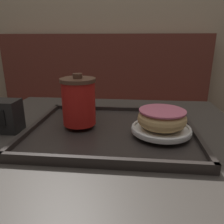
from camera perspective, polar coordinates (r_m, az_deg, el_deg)
The scene contains 10 objects.
wall_behind at distance 1.70m, azimuth 3.36°, elevation 26.41°, with size 8.00×0.05×2.40m.
booth_bench at distance 1.60m, azimuth -2.82°, elevation -5.42°, with size 1.50×0.44×1.00m.
cafe_table at distance 0.73m, azimuth -1.64°, elevation -17.92°, with size 0.82×0.75×0.70m.
serving_tray at distance 0.63m, azimuth 0.00°, elevation -4.92°, with size 0.46×0.38×0.02m.
coffee_cup_front at distance 0.62m, azimuth -8.65°, elevation 2.85°, with size 0.10×0.10×0.14m.
coffee_cup_rear at distance 0.75m, azimuth -9.27°, elevation 4.66°, with size 0.08×0.08×0.13m.
plate_with_chocolate_donut at distance 0.59m, azimuth 12.70°, elevation -4.30°, with size 0.16×0.16×0.01m.
donut_chocolate_glazed at distance 0.58m, azimuth 12.90°, elevation -1.59°, with size 0.13×0.13×0.05m.
spoon at distance 0.71m, azimuth 10.33°, elevation -0.64°, with size 0.03×0.13×0.01m.
napkin_dispenser at distance 0.71m, azimuth -27.25°, elevation -0.88°, with size 0.12×0.07×0.09m.
Camera 1 is at (0.08, -0.58, 0.95)m, focal length 35.00 mm.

